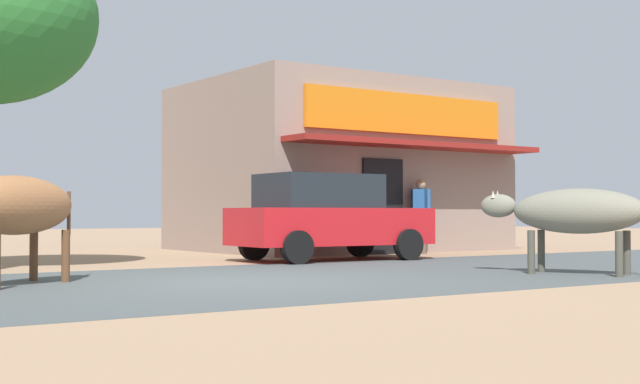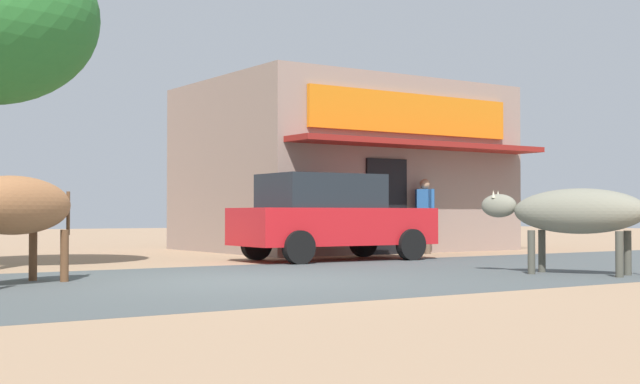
% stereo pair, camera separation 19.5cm
% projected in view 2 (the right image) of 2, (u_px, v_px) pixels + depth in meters
% --- Properties ---
extents(ground, '(80.00, 80.00, 0.00)m').
position_uv_depth(ground, '(237.00, 281.00, 11.78)').
color(ground, '#9E7C5E').
extents(asphalt_road, '(72.00, 6.26, 0.00)m').
position_uv_depth(asphalt_road, '(237.00, 281.00, 11.78)').
color(asphalt_road, '#474D4E').
rests_on(asphalt_road, ground).
extents(storefront_right_club, '(7.00, 6.31, 4.02)m').
position_uv_depth(storefront_right_club, '(342.00, 169.00, 22.07)').
color(storefront_right_club, gray).
rests_on(storefront_right_club, ground).
extents(parked_hatchback_car, '(3.89, 1.89, 1.64)m').
position_uv_depth(parked_hatchback_car, '(330.00, 216.00, 16.90)').
color(parked_hatchback_car, red).
rests_on(parked_hatchback_car, ground).
extents(cow_near_brown, '(2.38, 1.85, 1.37)m').
position_uv_depth(cow_near_brown, '(12.00, 206.00, 11.05)').
color(cow_near_brown, '#96613B').
rests_on(cow_near_brown, ground).
extents(cow_far_dark, '(1.46, 2.46, 1.27)m').
position_uv_depth(cow_far_dark, '(574.00, 212.00, 12.98)').
color(cow_far_dark, slate).
rests_on(cow_far_dark, ground).
extents(pedestrian_by_shop, '(0.48, 0.61, 1.66)m').
position_uv_depth(pedestrian_by_shop, '(425.00, 210.00, 19.68)').
color(pedestrian_by_shop, brown).
rests_on(pedestrian_by_shop, ground).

